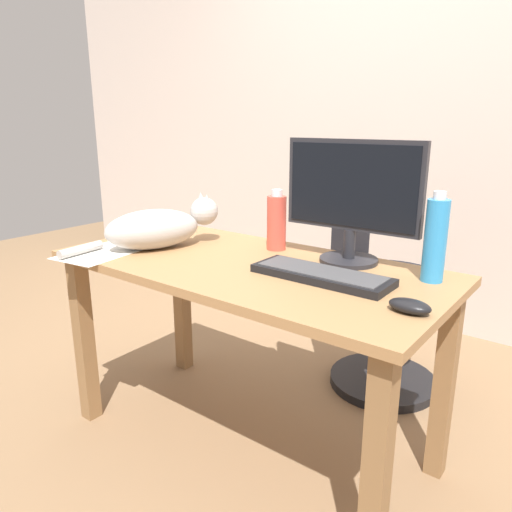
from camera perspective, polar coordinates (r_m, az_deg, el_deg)
name	(u,v)px	position (r m, az deg, el deg)	size (l,w,h in m)	color
ground_plane	(248,441)	(2.00, -0.91, -20.91)	(8.00, 8.00, 0.00)	#846647
back_wall	(419,99)	(2.96, 18.63, 17.06)	(6.00, 0.04, 2.60)	beige
desk	(248,293)	(1.71, -1.00, -4.37)	(1.36, 0.66, 0.72)	#9E7247
office_chair	(378,300)	(2.25, 14.11, -5.00)	(0.48, 0.48, 0.94)	black
monitor	(352,197)	(1.66, 11.19, 6.83)	(0.48, 0.20, 0.42)	#232328
keyboard	(320,275)	(1.51, 7.59, -2.23)	(0.44, 0.15, 0.03)	black
cat	(158,227)	(1.88, -11.41, 3.36)	(0.32, 0.57, 0.20)	#B2ADA8
computer_mouse	(410,306)	(1.30, 17.64, -5.63)	(0.11, 0.06, 0.04)	black
paper_sheet	(100,253)	(1.87, -17.84, 0.33)	(0.21, 0.30, 0.00)	white
water_bottle	(277,222)	(1.82, 2.43, 4.02)	(0.07, 0.07, 0.23)	#D84C3D
spray_bottle	(435,240)	(1.54, 20.34, 1.80)	(0.07, 0.07, 0.27)	#2D8CD1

